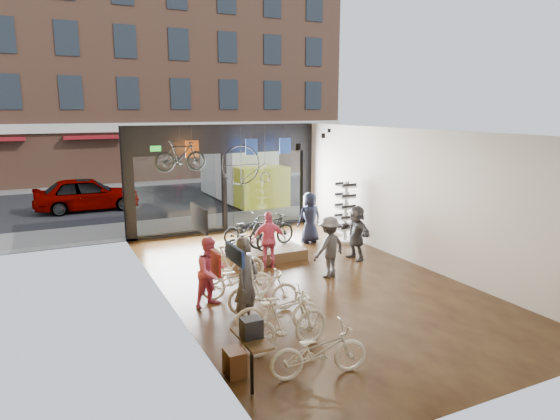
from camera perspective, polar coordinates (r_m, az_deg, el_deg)
ground_plane at (r=13.01m, az=2.77°, el=-8.07°), size 7.00×12.00×0.04m
ceiling at (r=12.27m, az=2.95°, el=9.08°), size 7.00×12.00×0.04m
wall_left at (r=11.27m, az=-13.05°, el=-1.28°), size 0.04×12.00×3.80m
wall_right at (r=14.50m, az=15.15°, el=1.42°), size 0.04×12.00×3.80m
wall_back at (r=7.95m, az=24.39°, el=-7.40°), size 7.00×0.04×3.80m
storefront at (r=17.92m, az=-6.42°, el=3.61°), size 7.00×0.26×3.80m
exit_sign at (r=17.04m, az=-14.05°, el=6.83°), size 0.35×0.06×0.18m
street_road at (r=26.77m, az=-12.82°, el=1.86°), size 30.00×18.00×0.02m
sidewalk_near at (r=19.37m, az=-7.49°, el=-1.36°), size 30.00×2.40×0.12m
sidewalk_far at (r=30.62m, az=-14.55°, el=3.09°), size 30.00×2.00×0.12m
opposite_building at (r=32.89m, az=-16.09°, el=15.70°), size 26.00×5.00×14.00m
street_car at (r=23.09m, az=-21.19°, el=1.74°), size 4.32×1.74×1.47m
box_truck at (r=23.61m, az=-4.05°, el=4.17°), size 2.27×6.80×2.68m
floor_bike_0 at (r=8.52m, az=4.45°, el=-15.75°), size 1.75×0.85×0.88m
floor_bike_1 at (r=9.25m, az=0.69°, el=-12.77°), size 1.80×0.62×1.07m
floor_bike_2 at (r=9.96m, az=-0.22°, el=-11.44°), size 1.81×0.93×0.90m
floor_bike_3 at (r=10.89m, az=-1.90°, el=-9.27°), size 1.63×0.68×0.95m
floor_bike_4 at (r=11.76m, az=-4.98°, el=-7.92°), size 1.72×0.80×0.87m
floor_bike_5 at (r=12.65m, az=-5.44°, el=-6.20°), size 1.71×0.64×1.00m
display_platform at (r=14.94m, az=-2.47°, el=-4.79°), size 2.40×1.80×0.30m
display_bike_left at (r=14.00m, az=-3.59°, el=-3.44°), size 1.74×0.97×0.87m
display_bike_mid at (r=14.83m, az=-0.95°, el=-2.33°), size 1.70×0.81×0.99m
display_bike_right at (r=15.39m, az=-3.94°, el=-2.11°), size 1.70×0.92×0.85m
customer_0 at (r=10.16m, az=-3.87°, el=-8.16°), size 0.80×0.76×1.84m
customer_1 at (r=11.22m, az=-7.93°, el=-7.02°), size 0.94×0.84×1.59m
customer_2 at (r=13.72m, az=-1.25°, el=-3.45°), size 1.01×0.64×1.59m
customer_3 at (r=13.06m, az=5.64°, el=-4.23°), size 1.17×0.87×1.61m
customer_4 at (r=16.37m, az=3.40°, el=-0.86°), size 0.82×0.54×1.68m
customer_5 at (r=14.71m, az=8.67°, el=-2.55°), size 0.56×1.51×1.60m
sunglasses_rack at (r=16.39m, az=7.43°, el=-0.31°), size 0.61×0.51×2.02m
wall_merch at (r=8.25m, az=-6.27°, el=-10.16°), size 0.40×2.40×2.60m
penny_farthing at (r=16.34m, az=-3.61°, el=5.02°), size 1.61×0.06×1.29m
hung_bike at (r=15.51m, az=-11.31°, el=6.06°), size 1.58×0.46×0.95m
jersey_left at (r=16.63m, az=-10.02°, el=6.89°), size 0.45×0.03×0.55m
jersey_mid at (r=17.32m, az=-3.27°, el=7.22°), size 0.45×0.03×0.55m
jersey_right at (r=17.86m, az=0.59°, el=7.37°), size 0.45×0.03×0.55m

